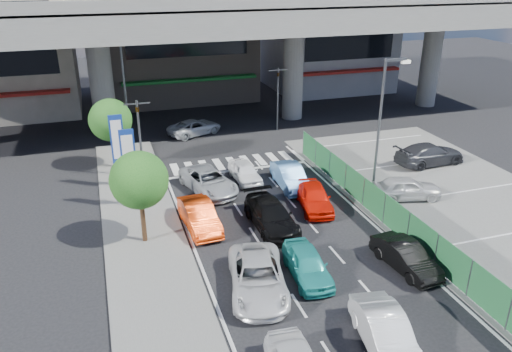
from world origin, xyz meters
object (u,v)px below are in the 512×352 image
object	(u,v)px
hatch_white_back_mid	(386,333)
taxi_orange_right	(314,197)
hatch_black_mid_right	(406,257)
sedan_black_mid	(271,216)
sedan_white_front_mid	(245,172)
taxi_teal_mid	(307,264)
kei_truck_front_right	(290,177)
traffic_cone	(380,196)
traffic_light_left	(138,121)
parked_sedan_white	(406,188)
taxi_orange_left	(199,216)
parked_sedan_dgrey	(430,154)
signboard_far	(118,141)
street_lamp_left	(127,86)
traffic_light_right	(278,83)
sedan_white_mid_left	(258,277)
crossing_wagon_silver	(195,127)
signboard_near	(129,158)
tree_far	(110,120)
tree_near	(139,180)
street_lamp_right	(383,115)
wagon_silver_front_left	(209,181)

from	to	relation	value
hatch_white_back_mid	taxi_orange_right	bearing A→B (deg)	88.48
hatch_black_mid_right	taxi_orange_right	distance (m)	7.05
hatch_white_back_mid	sedan_black_mid	world-z (taller)	same
hatch_white_back_mid	sedan_white_front_mid	distance (m)	16.03
sedan_black_mid	taxi_teal_mid	bearing A→B (deg)	-90.50
kei_truck_front_right	traffic_cone	distance (m)	5.58
taxi_teal_mid	traffic_light_left	bearing A→B (deg)	118.01
sedan_white_front_mid	traffic_cone	size ratio (longest dim) A/B	5.46
kei_truck_front_right	parked_sedan_white	bearing A→B (deg)	-29.68
taxi_orange_left	parked_sedan_white	world-z (taller)	parked_sedan_white
parked_sedan_dgrey	sedan_white_front_mid	bearing A→B (deg)	80.72
taxi_teal_mid	signboard_far	bearing A→B (deg)	124.86
street_lamp_left	hatch_white_back_mid	xyz separation A→B (m)	(6.73, -24.22, -4.08)
kei_truck_front_right	traffic_light_right	bearing A→B (deg)	76.97
parked_sedan_dgrey	parked_sedan_white	bearing A→B (deg)	128.98
sedan_white_mid_left	hatch_black_mid_right	size ratio (longest dim) A/B	1.31
signboard_far	hatch_black_mid_right	world-z (taller)	signboard_far
sedan_white_mid_left	crossing_wagon_silver	xyz separation A→B (m)	(1.64, 21.48, -0.07)
sedan_white_mid_left	sedan_white_front_mid	bearing A→B (deg)	88.25
hatch_white_back_mid	taxi_teal_mid	size ratio (longest dim) A/B	1.11
traffic_light_right	taxi_orange_right	size ratio (longest dim) A/B	1.28
street_lamp_left	parked_sedan_dgrey	bearing A→B (deg)	-26.38
taxi_teal_mid	taxi_orange_left	world-z (taller)	taxi_orange_left
signboard_far	hatch_white_back_mid	xyz separation A→B (m)	(8.01, -17.21, -2.37)
kei_truck_front_right	crossing_wagon_silver	xyz separation A→B (m)	(-3.58, 11.93, -0.07)
traffic_light_right	street_lamp_left	xyz separation A→B (m)	(-11.83, -1.00, 0.83)
street_lamp_left	taxi_orange_right	world-z (taller)	street_lamp_left
sedan_white_mid_left	kei_truck_front_right	xyz separation A→B (m)	(5.22, 9.54, 0.00)
taxi_teal_mid	hatch_black_mid_right	distance (m)	4.56
signboard_near	traffic_light_right	bearing A→B (deg)	40.91
tree_far	taxi_teal_mid	bearing A→B (deg)	-64.99
tree_near	parked_sedan_white	size ratio (longest dim) A/B	1.21
street_lamp_right	parked_sedan_white	world-z (taller)	street_lamp_right
street_lamp_right	signboard_far	distance (m)	15.69
taxi_orange_right	wagon_silver_front_left	world-z (taller)	taxi_orange_right
sedan_white_mid_left	wagon_silver_front_left	distance (m)	10.49
tree_near	parked_sedan_white	bearing A→B (deg)	1.03
hatch_white_back_mid	taxi_orange_left	bearing A→B (deg)	121.96
signboard_near	parked_sedan_dgrey	xyz separation A→B (m)	(19.99, 0.53, -2.28)
parked_sedan_dgrey	traffic_light_left	bearing A→B (deg)	76.03
sedan_black_mid	crossing_wagon_silver	xyz separation A→B (m)	(-0.75, 16.43, -0.07)
traffic_light_right	taxi_orange_left	distance (m)	17.57
signboard_near	traffic_light_left	bearing A→B (deg)	75.98
tree_near	sedan_black_mid	world-z (taller)	tree_near
hatch_white_back_mid	taxi_orange_right	xyz separation A→B (m)	(2.16, 11.12, 0.00)
street_lamp_right	taxi_orange_left	distance (m)	12.06
street_lamp_left	parked_sedan_white	distance (m)	20.36
signboard_near	taxi_orange_left	xyz separation A→B (m)	(3.11, -3.35, -2.37)
tree_near	traffic_cone	xyz separation A→B (m)	(13.53, 0.36, -3.00)
tree_far	traffic_cone	distance (m)	17.81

